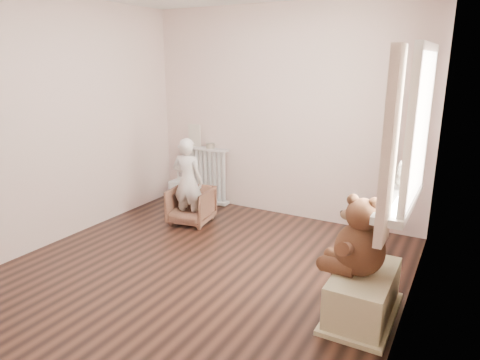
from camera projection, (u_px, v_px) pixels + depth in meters
The scene contains 18 objects.
floor at pixel (204, 269), 4.12m from camera, with size 3.60×3.60×0.01m, color black.
back_wall at pixel (282, 114), 5.29m from camera, with size 3.60×0.02×2.60m, color white.
front_wall at pixel (9, 186), 2.25m from camera, with size 3.60×0.02×2.60m, color white.
left_wall at pixel (62, 122), 4.61m from camera, with size 0.02×3.60×2.60m, color white.
right_wall at pixel (418, 157), 2.93m from camera, with size 0.02×3.60×2.60m, color white.
window at pixel (420, 129), 3.16m from camera, with size 0.03×0.90×1.10m, color white.
window_sill at pixel (400, 201), 3.36m from camera, with size 0.22×1.10×0.06m, color silver.
curtain_left at pixel (390, 149), 2.75m from camera, with size 0.06×0.26×1.30m, color beige.
curtain_right at pixel (414, 126), 3.71m from camera, with size 0.06×0.26×1.30m, color beige.
radiator at pixel (204, 176), 5.95m from camera, with size 0.75×0.14×0.79m, color silver.
paper_doll at pixel (194, 135), 5.86m from camera, with size 0.18×0.02×0.31m, color beige.
tin_a at pixel (210, 146), 5.77m from camera, with size 0.11×0.11×0.07m, color #A59E8C.
toy_vanity at pixel (182, 181), 6.12m from camera, with size 0.32×0.23×0.50m, color silver.
armchair at pixel (191, 206), 5.23m from camera, with size 0.48×0.49×0.45m, color brown.
child at pixel (188, 181), 5.10m from camera, with size 0.38×0.25×1.05m, color silver.
toy_bench at pixel (363, 292), 3.32m from camera, with size 0.42×0.79×0.37m, color beige.
teddy_bear at pixel (361, 237), 3.19m from camera, with size 0.49×0.38×0.61m, color #3C2113, non-canonical shape.
plush_cat at pixel (405, 178), 3.55m from camera, with size 0.18×0.29×0.24m, color slate, non-canonical shape.
Camera 1 is at (2.11, -3.10, 1.94)m, focal length 32.00 mm.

